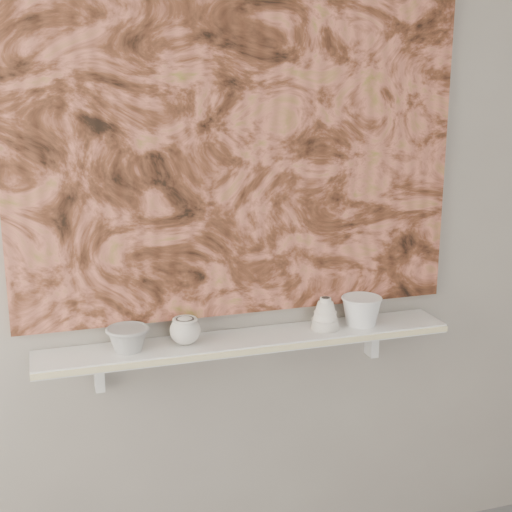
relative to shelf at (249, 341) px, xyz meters
name	(u,v)px	position (x,y,z in m)	size (l,w,h in m)	color
wall_back	(240,208)	(0.00, 0.09, 0.44)	(3.60, 3.60, 0.00)	gray
shelf	(249,341)	(0.00, 0.00, 0.00)	(1.40, 0.18, 0.03)	silver
shelf_stripe	(257,351)	(0.00, -0.09, 0.00)	(1.40, 0.01, 0.02)	beige
bracket_left	(99,372)	(-0.49, 0.06, -0.07)	(0.03, 0.06, 0.12)	silver
bracket_right	(372,340)	(0.49, 0.06, -0.07)	(0.03, 0.06, 0.12)	silver
painting	(241,151)	(0.00, 0.08, 0.62)	(1.50, 0.03, 1.10)	brown
house_motif	(365,236)	(0.45, 0.07, 0.32)	(0.09, 0.00, 0.08)	black
bowl_grey	(128,338)	(-0.40, 0.00, 0.05)	(0.14, 0.14, 0.08)	gray
cup_cream	(185,331)	(-0.21, 0.00, 0.06)	(0.10, 0.10, 0.09)	beige
bell_vessel	(325,313)	(0.28, 0.00, 0.07)	(0.10, 0.10, 0.11)	white
bowl_white	(361,310)	(0.41, 0.00, 0.07)	(0.14, 0.14, 0.10)	silver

